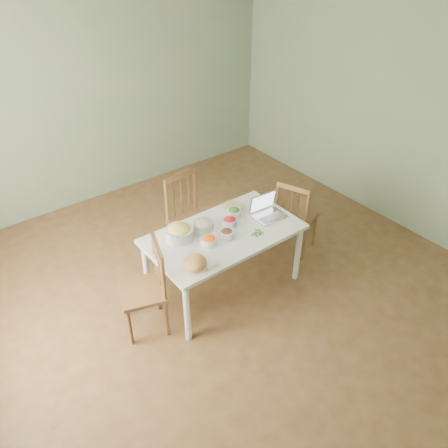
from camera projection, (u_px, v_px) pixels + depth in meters
floor at (220, 285)px, 4.75m from camera, size 5.00×5.00×0.00m
ceiling at (218, 8)px, 3.20m from camera, size 5.00×5.00×0.00m
wall_back at (99, 98)px, 5.60m from camera, size 5.00×0.00×2.70m
wall_right at (389, 111)px, 5.22m from camera, size 0.00×5.00×2.70m
dining_table at (224, 260)px, 4.54m from camera, size 1.51×0.85×0.71m
chair_far at (193, 220)px, 4.87m from camera, size 0.48×0.46×1.01m
chair_left at (142, 289)px, 4.03m from camera, size 0.50×0.52×0.94m
chair_right at (297, 214)px, 5.04m from camera, size 0.51×0.52×0.93m
bread_boule at (195, 263)px, 3.86m from camera, size 0.22×0.22×0.13m
butter_stick at (212, 267)px, 3.90m from camera, size 0.11×0.03×0.03m
bowl_squash at (180, 232)px, 4.21m from camera, size 0.35×0.35×0.15m
bowl_carrot at (209, 240)px, 4.16m from camera, size 0.20×0.20×0.09m
bowl_onion at (203, 225)px, 4.35m from camera, size 0.22×0.22×0.11m
bowl_mushroom at (227, 234)px, 4.25m from camera, size 0.16×0.16×0.09m
bowl_redpep at (230, 221)px, 4.42m from camera, size 0.17×0.17×0.09m
bowl_broccoli at (234, 212)px, 4.55m from camera, size 0.19×0.19×0.09m
flatbread at (233, 206)px, 4.71m from camera, size 0.26×0.26×0.02m
basil_bunch at (256, 233)px, 4.32m from camera, size 0.17×0.17×0.02m
laptop at (270, 208)px, 4.50m from camera, size 0.33×0.28×0.22m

